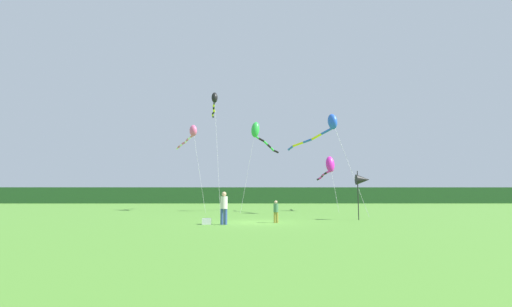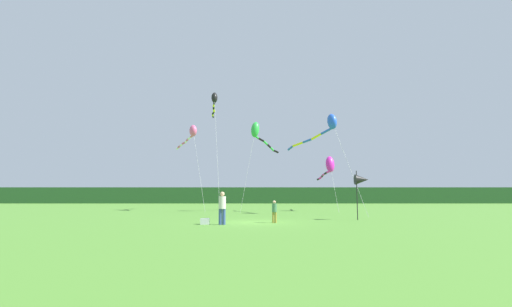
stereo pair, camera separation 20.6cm
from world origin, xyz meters
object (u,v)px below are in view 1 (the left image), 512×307
at_px(banner_flag_pole, 363,180).
at_px(kite_blue, 326,126).
at_px(cooler_box, 207,221).
at_px(kite_rainbow, 192,133).
at_px(kite_green, 257,132).
at_px(kite_magenta, 329,166).
at_px(person_child, 276,210).
at_px(person_adult, 224,206).
at_px(kite_black, 214,101).

distance_m(banner_flag_pole, kite_blue, 8.73).
xyz_separation_m(cooler_box, kite_rainbow, (-3.65, 15.77, 7.68)).
relative_size(kite_green, kite_magenta, 1.45).
xyz_separation_m(person_child, kite_green, (-1.00, 13.92, 7.09)).
distance_m(person_adult, kite_black, 19.60).
bearing_deg(kite_green, person_child, -85.89).
height_order(person_adult, banner_flag_pole, banner_flag_pole).
xyz_separation_m(cooler_box, kite_blue, (8.99, 10.59, 7.40)).
distance_m(kite_magenta, kite_black, 13.55).
bearing_deg(kite_green, kite_blue, -36.56).
height_order(kite_green, kite_magenta, kite_green).
height_order(person_child, kite_blue, kite_blue).
xyz_separation_m(kite_green, kite_rainbow, (-6.63, 0.73, 0.03)).
bearing_deg(kite_magenta, person_adult, -120.09).
relative_size(person_adult, banner_flag_pole, 0.57).
height_order(person_child, kite_black, kite_black).
bearing_deg(cooler_box, kite_rainbow, 103.04).
distance_m(cooler_box, banner_flag_pole, 10.77).
bearing_deg(person_adult, kite_rainbow, 106.21).
height_order(kite_blue, kite_rainbow, kite_rainbow).
bearing_deg(person_child, kite_blue, 62.10).
xyz_separation_m(kite_rainbow, kite_black, (2.19, 0.59, 3.48)).
bearing_deg(kite_black, kite_rainbow, -165.03).
distance_m(cooler_box, kite_magenta, 19.39).
relative_size(person_adult, kite_green, 0.21).
relative_size(kite_blue, kite_black, 0.74).
relative_size(banner_flag_pole, kite_green, 0.37).
bearing_deg(banner_flag_pole, cooler_box, -160.82).
xyz_separation_m(person_adult, kite_rainbow, (-4.63, 15.91, 6.83)).
height_order(kite_blue, kite_black, kite_black).
height_order(person_adult, kite_blue, kite_blue).
relative_size(banner_flag_pole, kite_magenta, 0.53).
height_order(banner_flag_pole, kite_magenta, kite_magenta).
bearing_deg(cooler_box, person_adult, -8.08).
bearing_deg(kite_blue, kite_magenta, 76.51).
bearing_deg(kite_blue, person_child, -117.90).
relative_size(kite_blue, kite_green, 1.02).
bearing_deg(kite_green, cooler_box, -101.19).
bearing_deg(person_child, kite_rainbow, 117.52).
bearing_deg(kite_blue, cooler_box, -130.32).
bearing_deg(person_adult, kite_magenta, 59.91).
relative_size(person_child, banner_flag_pole, 0.41).
bearing_deg(kite_magenta, person_child, -113.06).
bearing_deg(kite_green, person_adult, -97.51).
relative_size(person_child, kite_magenta, 0.22).
relative_size(person_adult, person_child, 1.39).
bearing_deg(kite_green, kite_rainbow, 173.75).
xyz_separation_m(kite_green, kite_black, (-4.44, 1.31, 3.51)).
bearing_deg(kite_magenta, kite_green, -173.50).
height_order(cooler_box, kite_magenta, kite_magenta).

